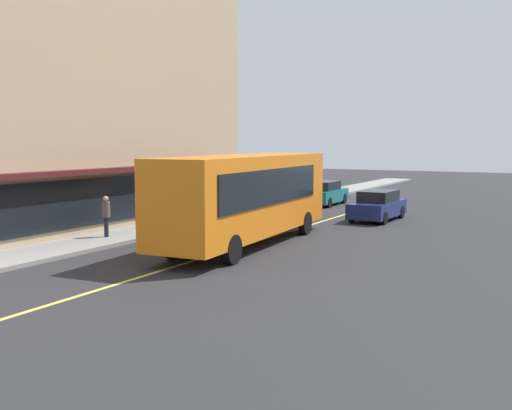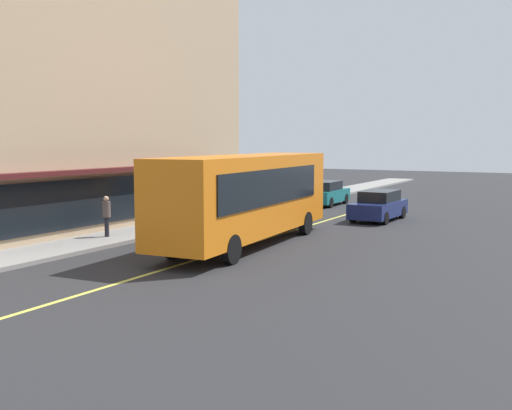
# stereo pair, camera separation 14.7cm
# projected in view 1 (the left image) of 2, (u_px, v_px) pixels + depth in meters

# --- Properties ---
(ground) EXTENTS (120.00, 120.00, 0.00)m
(ground) POSITION_uv_depth(u_px,v_px,m) (267.00, 238.00, 25.25)
(ground) COLOR #28282B
(sidewalk) EXTENTS (80.00, 2.58, 0.15)m
(sidewalk) POSITION_uv_depth(u_px,v_px,m) (163.00, 228.00, 27.82)
(sidewalk) COLOR gray
(sidewalk) RESTS_ON ground
(lane_centre_stripe) EXTENTS (36.00, 0.16, 0.01)m
(lane_centre_stripe) POSITION_uv_depth(u_px,v_px,m) (267.00, 238.00, 25.25)
(lane_centre_stripe) COLOR #D8D14C
(lane_centre_stripe) RESTS_ON ground
(storefront_building) EXTENTS (22.07, 9.17, 15.26)m
(storefront_building) POSITION_uv_depth(u_px,v_px,m) (38.00, 63.00, 27.98)
(storefront_building) COLOR tan
(storefront_building) RESTS_ON ground
(bus) EXTENTS (11.27, 3.24, 3.50)m
(bus) POSITION_uv_depth(u_px,v_px,m) (247.00, 194.00, 23.41)
(bus) COLOR orange
(bus) RESTS_ON ground
(traffic_light) EXTENTS (0.30, 0.52, 3.20)m
(traffic_light) POSITION_uv_depth(u_px,v_px,m) (249.00, 169.00, 33.28)
(traffic_light) COLOR #2D2D33
(traffic_light) RESTS_ON sidewalk
(car_teal) EXTENTS (4.35, 1.97, 1.52)m
(car_teal) POSITION_uv_depth(u_px,v_px,m) (324.00, 193.00, 38.26)
(car_teal) COLOR #14666B
(car_teal) RESTS_ON ground
(car_navy) EXTENTS (4.34, 1.95, 1.52)m
(car_navy) POSITION_uv_depth(u_px,v_px,m) (378.00, 206.00, 30.95)
(car_navy) COLOR navy
(car_navy) RESTS_ON ground
(pedestrian_mid_block) EXTENTS (0.34, 0.34, 1.67)m
(pedestrian_mid_block) POSITION_uv_depth(u_px,v_px,m) (106.00, 212.00, 24.60)
(pedestrian_mid_block) COLOR black
(pedestrian_mid_block) RESTS_ON sidewalk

